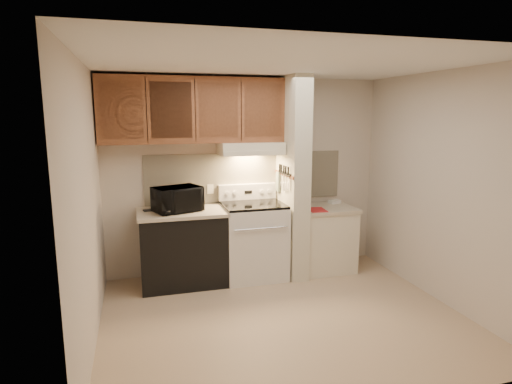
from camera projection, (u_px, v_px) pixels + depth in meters
name	position (u px, v px, depth m)	size (l,w,h in m)	color
floor	(283.00, 317.00, 4.37)	(3.60, 3.60, 0.00)	tan
ceiling	(286.00, 63.00, 3.92)	(3.60, 3.60, 0.00)	white
wall_back	(246.00, 176.00, 5.57)	(3.60, 0.02, 2.50)	beige
wall_left	(87.00, 208.00, 3.67)	(0.02, 3.00, 2.50)	beige
wall_right	(442.00, 188.00, 4.63)	(0.02, 3.00, 2.50)	beige
backsplash	(247.00, 177.00, 5.56)	(2.60, 0.02, 0.63)	beige
range_body	(253.00, 241.00, 5.38)	(0.76, 0.65, 0.92)	silver
oven_window	(260.00, 246.00, 5.08)	(0.50, 0.01, 0.30)	black
oven_handle	(261.00, 229.00, 5.00)	(0.02, 0.02, 0.65)	silver
cooktop	(253.00, 205.00, 5.30)	(0.74, 0.64, 0.03)	black
range_backguard	(247.00, 192.00, 5.55)	(0.76, 0.08, 0.20)	silver
range_display	(248.00, 192.00, 5.51)	(0.10, 0.01, 0.04)	black
range_knob_left_outer	(227.00, 193.00, 5.43)	(0.05, 0.05, 0.02)	silver
range_knob_left_inner	(235.00, 193.00, 5.46)	(0.05, 0.05, 0.02)	silver
range_knob_right_inner	(262.00, 191.00, 5.55)	(0.05, 0.05, 0.02)	silver
range_knob_right_outer	(269.00, 191.00, 5.58)	(0.05, 0.05, 0.02)	silver
dishwasher_front	(183.00, 249.00, 5.16)	(1.00, 0.63, 0.87)	black
left_countertop	(182.00, 212.00, 5.08)	(1.04, 0.67, 0.04)	#C3B59B
spoon_rest	(153.00, 210.00, 5.10)	(0.23, 0.07, 0.02)	black
teal_jar	(162.00, 204.00, 5.22)	(0.09, 0.09, 0.10)	#2C6458
outlet	(210.00, 189.00, 5.44)	(0.08, 0.01, 0.12)	beige
microwave	(177.00, 199.00, 5.02)	(0.53, 0.36, 0.29)	black
partition_pillar	(292.00, 178.00, 5.37)	(0.22, 0.70, 2.50)	beige
pillar_trim	(284.00, 174.00, 5.33)	(0.01, 0.70, 0.04)	brown
knife_strip	(285.00, 173.00, 5.28)	(0.02, 0.42, 0.04)	black
knife_blade_a	(288.00, 183.00, 5.13)	(0.01, 0.04, 0.16)	silver
knife_handle_a	(288.00, 171.00, 5.12)	(0.02, 0.02, 0.10)	black
knife_blade_b	(286.00, 183.00, 5.22)	(0.01, 0.04, 0.18)	silver
knife_handle_b	(286.00, 170.00, 5.20)	(0.02, 0.02, 0.10)	black
knife_blade_c	(284.00, 183.00, 5.29)	(0.01, 0.04, 0.20)	silver
knife_handle_c	(284.00, 169.00, 5.27)	(0.02, 0.02, 0.10)	black
knife_blade_d	(281.00, 180.00, 5.38)	(0.01, 0.04, 0.16)	silver
knife_handle_d	(281.00, 168.00, 5.36)	(0.02, 0.02, 0.10)	black
knife_blade_e	(279.00, 180.00, 5.45)	(0.01, 0.04, 0.18)	silver
knife_handle_e	(280.00, 168.00, 5.42)	(0.02, 0.02, 0.10)	black
oven_mitt	(278.00, 182.00, 5.51)	(0.03, 0.10, 0.25)	gray
right_cab_base	(324.00, 240.00, 5.65)	(0.70, 0.60, 0.81)	beige
right_countertop	(325.00, 208.00, 5.57)	(0.74, 0.64, 0.04)	#C3B59B
red_folder	(317.00, 210.00, 5.38)	(0.20, 0.28, 0.01)	#B01E20
white_box	(334.00, 202.00, 5.79)	(0.15, 0.10, 0.04)	white
range_hood	(251.00, 148.00, 5.29)	(0.78, 0.44, 0.15)	beige
hood_lip	(255.00, 153.00, 5.10)	(0.78, 0.04, 0.06)	beige
upper_cabinets	(193.00, 110.00, 5.07)	(2.18, 0.33, 0.77)	brown
cab_door_a	(121.00, 110.00, 4.70)	(0.46, 0.01, 0.63)	brown
cab_gap_a	(146.00, 110.00, 4.77)	(0.01, 0.01, 0.73)	black
cab_door_b	(171.00, 110.00, 4.84)	(0.46, 0.01, 0.63)	brown
cab_gap_b	(195.00, 110.00, 4.92)	(0.01, 0.01, 0.73)	black
cab_door_c	(219.00, 110.00, 4.99)	(0.46, 0.01, 0.63)	brown
cab_gap_c	(241.00, 110.00, 5.06)	(0.01, 0.01, 0.73)	black
cab_door_d	(263.00, 110.00, 5.13)	(0.46, 0.01, 0.63)	brown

